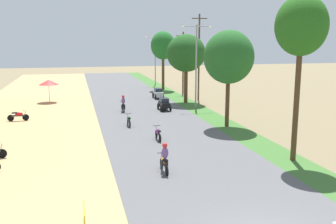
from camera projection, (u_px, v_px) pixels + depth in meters
The scene contains 17 objects.
parked_motorbike_third at pixel (18, 115), 32.96m from camera, with size 1.80×0.54×0.94m.
street_signboard at pixel (85, 219), 12.70m from camera, with size 0.06×1.30×1.50m.
vendor_umbrella at pixel (49, 82), 42.58m from camera, with size 2.20×2.20×2.52m.
median_tree_nearest at pixel (301, 27), 20.89m from camera, with size 2.89×2.89×9.41m.
median_tree_second at pixel (229, 57), 29.97m from camera, with size 3.99×3.99×7.73m.
median_tree_third at pixel (186, 53), 41.72m from camera, with size 4.30×4.30×7.57m.
median_tree_fourth at pixel (163, 46), 52.50m from camera, with size 3.40×3.40×8.11m.
streetlamp_near at pixel (196, 61), 38.68m from camera, with size 3.16×0.20×8.43m.
streetlamp_mid at pixel (155, 57), 58.31m from camera, with size 3.16×0.20×7.53m.
utility_pole_near at pixel (183, 62), 49.66m from camera, with size 1.80×0.20×8.01m.
utility_pole_far at pixel (199, 56), 43.64m from camera, with size 1.80×0.20×9.87m.
car_hatchback_black at pixel (164, 104), 37.82m from camera, with size 1.04×2.00×1.23m.
car_hatchback_silver at pixel (158, 93), 45.38m from camera, with size 1.04×2.00×1.23m.
motorbike_ahead_second at pixel (164, 158), 20.02m from camera, with size 0.54×1.80×1.66m.
motorbike_ahead_third at pixel (158, 133), 26.62m from camera, with size 0.54×1.80×0.94m.
motorbike_ahead_fourth at pixel (129, 120), 30.96m from camera, with size 0.54×1.80×0.94m.
motorbike_ahead_fifth at pixel (123, 104), 37.00m from camera, with size 0.54×1.80×1.66m.
Camera 1 is at (-6.23, -10.78, 7.04)m, focal length 40.58 mm.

